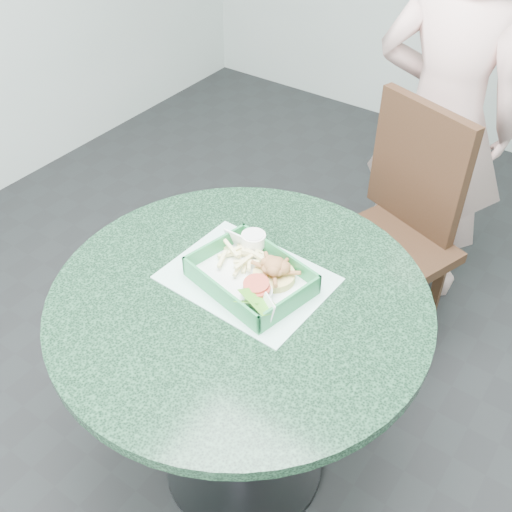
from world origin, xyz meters
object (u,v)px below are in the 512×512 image
Objects in this scene: dining_chair at (399,220)px; cafe_table at (241,346)px; crab_sandwich at (273,272)px; sauce_ramekin at (244,245)px; diner_person at (443,120)px; food_basket at (251,285)px.

cafe_table is at bearing -76.37° from dining_chair.
cafe_table is at bearing -111.77° from crab_sandwich.
sauce_ramekin is at bearing 122.17° from cafe_table.
diner_person is 14.21× the size of crab_sandwich.
diner_person reaches higher than dining_chair.
dining_chair is 8.75× the size of crab_sandwich.
food_basket is (-0.00, 0.05, 0.19)m from cafe_table.
dining_chair is 0.62× the size of diner_person.
diner_person is at bearing 87.46° from cafe_table.
sauce_ramekin is at bearing 77.11° from diner_person.
dining_chair is at bearing 76.48° from sauce_ramekin.
cafe_table is 0.27m from sauce_ramekin.
diner_person is at bearing 87.34° from food_basket.
food_basket is at bearing 81.77° from diner_person.
cafe_table is 0.19m from food_basket.
dining_chair is at bearing 84.20° from cafe_table.
diner_person is 1.14m from food_basket.
dining_chair reaches higher than crab_sandwich.
cafe_table is 14.76× the size of sauce_ramekin.
diner_person reaches higher than food_basket.
crab_sandwich reaches higher than cafe_table.
sauce_ramekin is at bearing 134.13° from food_basket.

